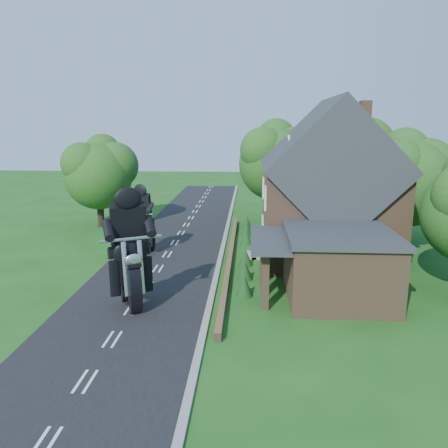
# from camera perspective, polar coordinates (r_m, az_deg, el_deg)

# --- Properties ---
(ground) EXTENTS (120.00, 120.00, 0.00)m
(ground) POSITION_cam_1_polar(r_m,az_deg,el_deg) (24.23, -10.08, -8.05)
(ground) COLOR #174C15
(ground) RESTS_ON ground
(road) EXTENTS (7.00, 80.00, 0.02)m
(road) POSITION_cam_1_polar(r_m,az_deg,el_deg) (24.23, -10.08, -8.03)
(road) COLOR black
(road) RESTS_ON ground
(kerb) EXTENTS (0.30, 80.00, 0.12)m
(kerb) POSITION_cam_1_polar(r_m,az_deg,el_deg) (23.65, -1.36, -8.22)
(kerb) COLOR gray
(kerb) RESTS_ON ground
(garden_wall) EXTENTS (0.30, 22.00, 0.40)m
(garden_wall) POSITION_cam_1_polar(r_m,az_deg,el_deg) (28.28, 0.80, -4.36)
(garden_wall) COLOR brown
(garden_wall) RESTS_ON ground
(house) EXTENTS (9.54, 8.64, 10.24)m
(house) POSITION_cam_1_polar(r_m,az_deg,el_deg) (28.75, 13.38, 4.04)
(house) COLOR brown
(house) RESTS_ON ground
(annex) EXTENTS (7.05, 5.94, 3.44)m
(annex) POSITION_cam_1_polar(r_m,az_deg,el_deg) (22.68, 14.37, -5.00)
(annex) COLOR brown
(annex) RESTS_ON ground
(tree_house_right) EXTENTS (6.51, 6.00, 8.40)m
(tree_house_right) POSITION_cam_1_polar(r_m,az_deg,el_deg) (32.75, 23.40, 5.87)
(tree_house_right) COLOR black
(tree_house_right) RESTS_ON ground
(tree_behind_house) EXTENTS (7.81, 7.20, 10.08)m
(tree_behind_house) POSITION_cam_1_polar(r_m,az_deg,el_deg) (39.18, 16.38, 8.89)
(tree_behind_house) COLOR black
(tree_behind_house) RESTS_ON ground
(tree_behind_left) EXTENTS (6.94, 6.40, 9.16)m
(tree_behind_left) POSITION_cam_1_polar(r_m,az_deg,el_deg) (39.31, 7.34, 8.59)
(tree_behind_left) COLOR black
(tree_behind_left) RESTS_ON ground
(tree_far_road) EXTENTS (6.08, 5.60, 7.84)m
(tree_far_road) POSITION_cam_1_polar(r_m,az_deg,el_deg) (38.35, -15.54, 6.79)
(tree_far_road) COLOR black
(tree_far_road) RESTS_ON ground
(shrub_a) EXTENTS (0.90, 0.90, 1.10)m
(shrub_a) POSITION_cam_1_polar(r_m,az_deg,el_deg) (22.47, 2.66, -8.05)
(shrub_a) COLOR #123815
(shrub_a) RESTS_ON ground
(shrub_b) EXTENTS (0.90, 0.90, 1.10)m
(shrub_b) POSITION_cam_1_polar(r_m,az_deg,el_deg) (24.82, 2.74, -6.00)
(shrub_b) COLOR #123815
(shrub_b) RESTS_ON ground
(shrub_c) EXTENTS (0.90, 0.90, 1.10)m
(shrub_c) POSITION_cam_1_polar(r_m,az_deg,el_deg) (27.20, 2.81, -4.31)
(shrub_c) COLOR #123815
(shrub_c) RESTS_ON ground
(shrub_d) EXTENTS (0.90, 0.90, 1.10)m
(shrub_d) POSITION_cam_1_polar(r_m,az_deg,el_deg) (32.01, 2.92, -1.68)
(shrub_d) COLOR #123815
(shrub_d) RESTS_ON ground
(shrub_e) EXTENTS (0.90, 0.90, 1.10)m
(shrub_e) POSITION_cam_1_polar(r_m,az_deg,el_deg) (34.44, 2.96, -0.64)
(shrub_e) COLOR #123815
(shrub_e) RESTS_ON ground
(shrub_f) EXTENTS (0.90, 0.90, 1.10)m
(shrub_f) POSITION_cam_1_polar(r_m,az_deg,el_deg) (36.88, 3.00, 0.26)
(shrub_f) COLOR #123815
(shrub_f) RESTS_ON ground
(motorcycle_lead) EXTENTS (1.29, 1.88, 1.75)m
(motorcycle_lead) POSITION_cam_1_polar(r_m,az_deg,el_deg) (21.42, -12.01, -8.48)
(motorcycle_lead) COLOR black
(motorcycle_lead) RESTS_ON ground
(motorcycle_follow) EXTENTS (0.98, 1.55, 1.42)m
(motorcycle_follow) POSITION_cam_1_polar(r_m,az_deg,el_deg) (30.17, -10.40, -2.46)
(motorcycle_follow) COLOR black
(motorcycle_follow) RESTS_ON ground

